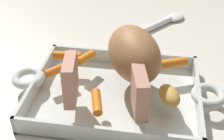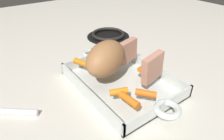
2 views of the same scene
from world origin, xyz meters
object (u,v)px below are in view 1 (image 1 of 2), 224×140
(baby_carrot_short, at_px, (97,102))
(baby_carrot_center_right, at_px, (86,58))
(serving_spoon, at_px, (164,22))
(roast_slice_thick, at_px, (139,92))
(baby_carrot_northwest, at_px, (173,63))
(baby_carrot_southwest, at_px, (58,69))
(roasting_dish, at_px, (115,94))
(baby_carrot_center_left, at_px, (67,56))
(roast_slice_outer, at_px, (70,80))
(pork_roast, at_px, (134,54))
(potato_near_roast, at_px, (169,95))

(baby_carrot_short, bearing_deg, baby_carrot_center_right, -69.50)
(baby_carrot_center_right, bearing_deg, serving_spoon, -121.04)
(roast_slice_thick, bearing_deg, baby_carrot_northwest, -113.61)
(baby_carrot_southwest, bearing_deg, serving_spoon, -122.94)
(roasting_dish, height_order, baby_carrot_southwest, baby_carrot_southwest)
(baby_carrot_center_right, height_order, baby_carrot_southwest, same)
(roast_slice_thick, height_order, baby_carrot_center_left, roast_slice_thick)
(baby_carrot_short, bearing_deg, roast_slice_outer, -20.07)
(baby_carrot_short, bearing_deg, roast_slice_thick, -176.43)
(serving_spoon, bearing_deg, baby_carrot_short, -155.66)
(baby_carrot_northwest, relative_size, baby_carrot_center_left, 0.99)
(baby_carrot_center_right, bearing_deg, baby_carrot_northwest, -177.84)
(roast_slice_outer, bearing_deg, baby_carrot_center_left, -70.73)
(baby_carrot_northwest, distance_m, baby_carrot_southwest, 0.23)
(baby_carrot_center_right, relative_size, baby_carrot_southwest, 0.88)
(roasting_dish, xyz_separation_m, baby_carrot_southwest, (0.12, -0.02, 0.04))
(pork_roast, height_order, roast_slice_outer, pork_roast)
(roast_slice_thick, xyz_separation_m, baby_carrot_center_left, (0.16, -0.13, -0.03))
(pork_roast, bearing_deg, baby_carrot_northwest, -154.07)
(roasting_dish, height_order, serving_spoon, roasting_dish)
(serving_spoon, bearing_deg, roast_slice_outer, -162.83)
(baby_carrot_northwest, height_order, baby_carrot_southwest, same)
(baby_carrot_northwest, height_order, serving_spoon, baby_carrot_northwest)
(baby_carrot_northwest, relative_size, potato_near_roast, 1.06)
(roast_slice_outer, relative_size, baby_carrot_center_left, 1.30)
(pork_roast, bearing_deg, serving_spoon, -101.23)
(roast_slice_thick, height_order, baby_carrot_short, roast_slice_thick)
(pork_roast, height_order, baby_carrot_center_right, pork_roast)
(roasting_dish, relative_size, baby_carrot_center_left, 7.15)
(roast_slice_thick, distance_m, baby_carrot_center_right, 0.18)
(baby_carrot_short, relative_size, serving_spoon, 0.31)
(baby_carrot_center_right, bearing_deg, pork_roast, 163.10)
(baby_carrot_center_right, xyz_separation_m, baby_carrot_short, (-0.05, 0.13, -0.00))
(baby_carrot_center_right, bearing_deg, baby_carrot_short, 110.50)
(baby_carrot_northwest, bearing_deg, baby_carrot_center_right, 2.16)
(baby_carrot_center_right, bearing_deg, baby_carrot_center_left, -0.45)
(roast_slice_thick, relative_size, baby_carrot_northwest, 1.23)
(baby_carrot_short, height_order, baby_carrot_southwest, same)
(baby_carrot_northwest, relative_size, serving_spoon, 0.35)
(baby_carrot_center_left, relative_size, potato_near_roast, 1.07)
(baby_carrot_center_left, bearing_deg, roasting_dish, 149.68)
(pork_roast, bearing_deg, roast_slice_thick, 101.10)
(baby_carrot_short, bearing_deg, roasting_dish, -108.11)
(baby_carrot_center_left, bearing_deg, pork_roast, 167.52)
(baby_carrot_northwest, bearing_deg, roast_slice_thick, 66.39)
(baby_carrot_center_right, xyz_separation_m, potato_near_roast, (-0.17, 0.10, 0.01))
(baby_carrot_northwest, distance_m, potato_near_roast, 0.11)
(roast_slice_thick, relative_size, baby_carrot_center_left, 1.21)
(baby_carrot_southwest, bearing_deg, roasting_dish, 172.37)
(roasting_dish, height_order, pork_roast, pork_roast)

